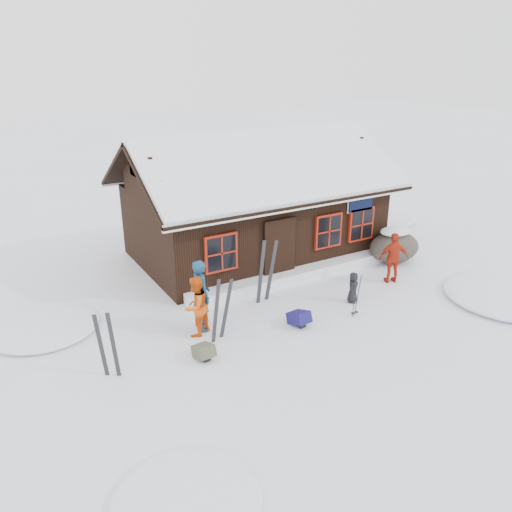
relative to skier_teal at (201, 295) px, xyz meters
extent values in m
plane|color=white|center=(2.43, -0.94, -0.95)|extent=(120.00, 120.00, 0.00)
cube|color=black|center=(3.93, 4.06, 0.30)|extent=(8.00, 5.00, 2.50)
cube|color=black|center=(3.93, 2.58, 2.40)|extent=(8.90, 3.14, 1.88)
cube|color=black|center=(3.93, 5.53, 2.40)|extent=(8.90, 3.14, 1.88)
cube|color=white|center=(3.93, 2.58, 2.54)|extent=(8.72, 3.07, 1.86)
cube|color=white|center=(3.93, 5.53, 2.54)|extent=(8.72, 3.07, 1.86)
cube|color=white|center=(3.93, 4.06, 3.27)|extent=(8.81, 0.22, 0.14)
cube|color=silver|center=(3.93, 1.11, 1.53)|extent=(8.90, 0.10, 0.20)
cube|color=black|center=(3.33, 1.51, 0.05)|extent=(1.00, 0.10, 2.00)
cube|color=black|center=(6.53, 1.48, 1.20)|extent=(1.00, 0.06, 0.60)
cube|color=maroon|center=(1.33, 1.50, 0.40)|extent=(1.04, 0.10, 1.14)
cube|color=black|center=(1.33, 1.46, 0.40)|extent=(0.90, 0.04, 1.00)
cube|color=maroon|center=(5.23, 1.50, 0.40)|extent=(1.04, 0.10, 1.14)
cube|color=black|center=(5.23, 1.46, 0.40)|extent=(0.90, 0.04, 1.00)
cube|color=maroon|center=(6.63, 1.50, 0.40)|extent=(1.04, 0.10, 1.14)
cube|color=black|center=(6.63, 1.46, 0.40)|extent=(0.90, 0.04, 1.00)
cube|color=white|center=(3.93, 1.31, -0.78)|extent=(7.60, 0.60, 0.35)
ellipsoid|color=white|center=(-3.57, 2.06, -0.95)|extent=(2.80, 2.80, 0.34)
ellipsoid|color=white|center=(8.43, -2.94, -0.95)|extent=(3.60, 3.60, 0.43)
ellipsoid|color=white|center=(-2.57, -4.94, -0.95)|extent=(2.40, 2.40, 0.29)
ellipsoid|color=white|center=(10.43, 5.06, -0.95)|extent=(4.00, 4.00, 0.48)
imported|color=navy|center=(0.00, 0.00, 0.00)|extent=(0.49, 0.72, 1.91)
imported|color=#E0530F|center=(-0.24, -0.19, -0.16)|extent=(0.96, 0.89, 1.58)
imported|color=#B12812|center=(6.36, -0.36, -0.14)|extent=(1.03, 0.73, 1.62)
imported|color=black|center=(4.37, -0.80, -0.50)|extent=(0.53, 0.50, 0.92)
ellipsoid|color=#453F37|center=(7.69, 0.90, -0.44)|extent=(1.87, 1.40, 1.03)
ellipsoid|color=white|center=(7.69, 0.90, 0.01)|extent=(1.18, 0.85, 0.26)
cube|color=black|center=(0.07, -0.70, -0.17)|extent=(0.37, 0.15, 1.66)
cube|color=black|center=(0.34, -0.71, -0.17)|extent=(0.35, 0.18, 1.66)
cube|color=black|center=(-2.76, -0.82, -0.21)|extent=(0.21, 0.06, 1.60)
cube|color=black|center=(-2.52, -0.93, -0.21)|extent=(0.17, 0.15, 1.60)
cube|color=black|center=(2.12, 0.57, -0.05)|extent=(0.37, 0.13, 1.90)
cube|color=black|center=(2.43, 0.52, -0.05)|extent=(0.33, 0.21, 1.90)
cylinder|color=black|center=(3.82, -1.47, -0.38)|extent=(0.09, 0.11, 1.22)
cylinder|color=black|center=(3.96, -1.47, -0.38)|extent=(0.09, 0.11, 1.22)
cube|color=#16124E|center=(2.25, -1.14, -0.80)|extent=(0.47, 0.59, 0.30)
cube|color=#464834|center=(-0.58, -1.32, -0.81)|extent=(0.43, 0.55, 0.28)
camera|label=1|loc=(-4.61, -10.53, 5.54)|focal=35.00mm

